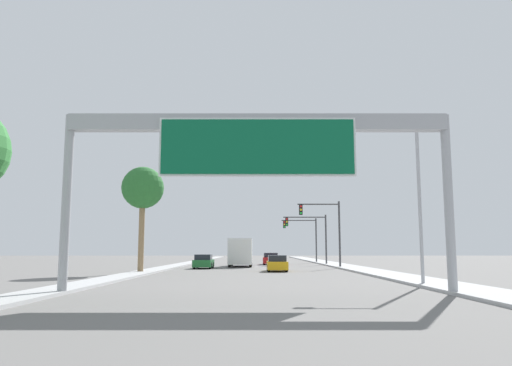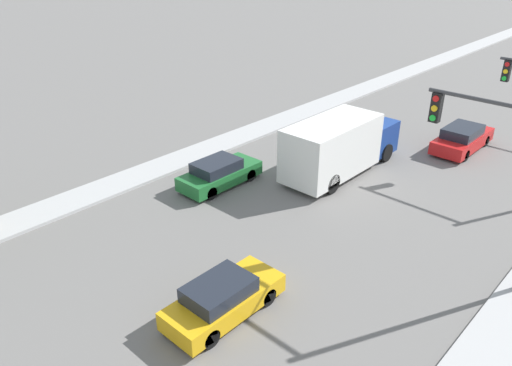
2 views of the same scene
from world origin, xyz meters
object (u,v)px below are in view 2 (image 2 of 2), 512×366
(car_far_left, at_px, (462,138))
(traffic_light_near_intersection, at_px, (506,165))
(car_near_right, at_px, (219,173))
(car_mid_right, at_px, (223,299))
(truck_box_primary, at_px, (340,145))

(car_far_left, relative_size, traffic_light_near_intersection, 0.70)
(car_near_right, distance_m, car_mid_right, 9.52)
(car_near_right, height_order, car_mid_right, car_near_right)
(truck_box_primary, xyz_separation_m, traffic_light_near_intersection, (8.94, -3.91, 3.01))
(car_near_right, height_order, truck_box_primary, truck_box_primary)
(car_far_left, height_order, truck_box_primary, truck_box_primary)
(car_near_right, relative_size, truck_box_primary, 0.56)
(car_far_left, height_order, traffic_light_near_intersection, traffic_light_near_intersection)
(car_mid_right, bearing_deg, traffic_light_near_intersection, 55.14)
(car_near_right, xyz_separation_m, car_far_left, (7.00, 12.77, 0.03))
(car_near_right, xyz_separation_m, car_mid_right, (7.00, -6.45, -0.00))
(car_mid_right, xyz_separation_m, car_far_left, (0.00, 19.22, 0.04))
(traffic_light_near_intersection, bearing_deg, car_far_left, 115.50)
(car_mid_right, relative_size, truck_box_primary, 0.55)
(car_near_right, distance_m, truck_box_primary, 6.39)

